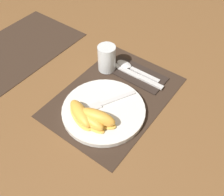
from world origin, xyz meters
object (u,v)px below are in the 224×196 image
Objects in this scene: plate at (104,110)px; citrus_wedge_2 at (97,118)px; knife at (136,75)px; spoon at (130,67)px; citrus_wedge_0 at (81,114)px; citrus_wedge_1 at (88,119)px; juice_glass at (107,60)px; fork at (103,104)px.

plate is 0.06m from citrus_wedge_2.
citrus_wedge_2 is (-0.05, -0.02, 0.03)m from plate.
knife is 1.30× the size of spoon.
plate is 0.20m from knife.
citrus_wedge_1 is at bearing -90.04° from citrus_wedge_0.
spoon reaches higher than knife.
citrus_wedge_1 is (-0.26, -0.01, 0.03)m from knife.
knife is at bearing 5.80° from citrus_wedge_2.
juice_glass is at bearing 30.98° from citrus_wedge_2.
juice_glass is 0.25m from citrus_wedge_2.
citrus_wedge_0 reaches higher than citrus_wedge_1.
citrus_wedge_2 reaches higher than spoon.
plate is at bearing -145.40° from juice_glass.
plate is 2.69× the size of juice_glass.
plate is 2.05× the size of citrus_wedge_0.
knife is 0.26m from citrus_wedge_1.
spoon is 0.21m from fork.
juice_glass is at bearing 127.46° from spoon.
fork is at bearing 24.09° from citrus_wedge_2.
citrus_wedge_2 is at bearing -149.02° from juice_glass.
juice_glass reaches higher than spoon.
citrus_wedge_2 is at bearing -48.92° from citrus_wedge_1.
juice_glass is (0.17, 0.12, 0.03)m from plate.
juice_glass is at bearing 34.60° from plate.
citrus_wedge_2 reaches higher than fork.
juice_glass reaches higher than fork.
fork is at bearing -146.40° from juice_glass.
citrus_wedge_0 is 1.01× the size of citrus_wedge_1.
plate is at bearing 17.00° from citrus_wedge_2.
citrus_wedge_2 reaches higher than knife.
juice_glass is 0.12m from knife.
spoon is 0.29m from citrus_wedge_1.
knife is 0.18m from fork.
citrus_wedge_2 is (0.02, -0.05, 0.00)m from citrus_wedge_0.
citrus_wedge_2 is (-0.06, -0.03, 0.02)m from fork.
knife is 0.05m from spoon.
plate is 0.22m from spoon.
spoon is 1.40× the size of citrus_wedge_0.
juice_glass reaches higher than citrus_wedge_2.
knife is 1.81× the size of citrus_wedge_2.
fork is at bearing 44.42° from plate.
knife is at bearing -5.15° from citrus_wedge_0.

